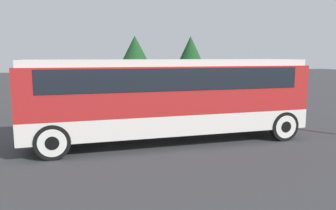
# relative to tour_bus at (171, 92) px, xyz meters

# --- Properties ---
(ground_plane) EXTENTS (120.00, 120.00, 0.00)m
(ground_plane) POSITION_rel_tour_bus_xyz_m (-0.10, 0.00, -1.82)
(ground_plane) COLOR #38383A
(tour_bus) EXTENTS (10.12, 2.63, 3.01)m
(tour_bus) POSITION_rel_tour_bus_xyz_m (0.00, 0.00, 0.00)
(tour_bus) COLOR silver
(tour_bus) RESTS_ON ground_plane
(parked_car_near) EXTENTS (4.05, 1.89, 1.39)m
(parked_car_near) POSITION_rel_tour_bus_xyz_m (-1.66, 5.79, -1.14)
(parked_car_near) COLOR #7A6B5B
(parked_car_near) RESTS_ON ground_plane
(parked_car_mid) EXTENTS (4.60, 1.84, 1.33)m
(parked_car_mid) POSITION_rel_tour_bus_xyz_m (2.54, 6.15, -1.16)
(parked_car_mid) COLOR #BCBCC1
(parked_car_mid) RESTS_ON ground_plane
(parked_car_far) EXTENTS (4.22, 1.94, 1.39)m
(parked_car_far) POSITION_rel_tour_bus_xyz_m (-2.01, 8.88, -1.13)
(parked_car_far) COLOR maroon
(parked_car_far) RESTS_ON ground_plane
(tree_left) EXTENTS (3.46, 3.46, 5.42)m
(tree_left) POSITION_rel_tour_bus_xyz_m (3.39, 24.84, 1.93)
(tree_left) COLOR brown
(tree_left) RESTS_ON ground_plane
(tree_center) EXTENTS (3.26, 3.26, 5.56)m
(tree_center) POSITION_rel_tour_bus_xyz_m (10.35, 25.94, 2.00)
(tree_center) COLOR brown
(tree_center) RESTS_ON ground_plane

